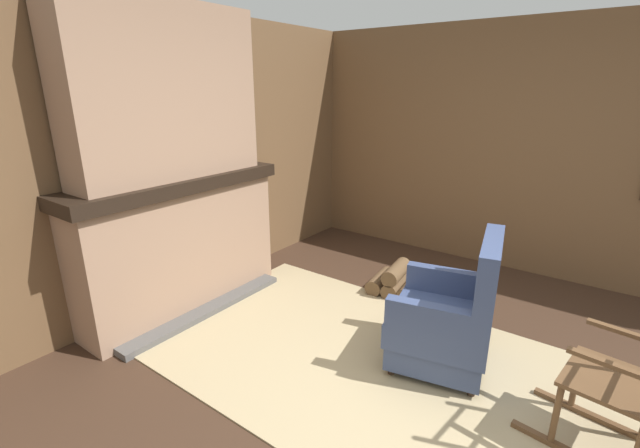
% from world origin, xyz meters
% --- Properties ---
extents(ground_plane, '(14.00, 14.00, 0.00)m').
position_xyz_m(ground_plane, '(0.00, 0.00, 0.00)').
color(ground_plane, '#3D281C').
extents(wood_panel_wall_left, '(0.06, 5.96, 2.60)m').
position_xyz_m(wood_panel_wall_left, '(-2.71, 0.00, 1.30)').
color(wood_panel_wall_left, brown).
rests_on(wood_panel_wall_left, ground).
extents(wood_panel_wall_back, '(5.96, 0.09, 2.60)m').
position_xyz_m(wood_panel_wall_back, '(0.02, 2.71, 1.30)').
color(wood_panel_wall_back, brown).
rests_on(wood_panel_wall_back, ground).
extents(fireplace_hearth, '(0.64, 1.96, 1.21)m').
position_xyz_m(fireplace_hearth, '(-2.45, 0.00, 0.60)').
color(fireplace_hearth, '#9E7A60').
rests_on(fireplace_hearth, ground).
extents(chimney_breast, '(0.38, 1.63, 1.37)m').
position_xyz_m(chimney_breast, '(-2.47, 0.00, 1.90)').
color(chimney_breast, '#9E7A60').
rests_on(chimney_breast, fireplace_hearth).
extents(area_rug, '(3.38, 2.02, 0.01)m').
position_xyz_m(area_rug, '(-0.65, 0.24, 0.01)').
color(area_rug, tan).
rests_on(area_rug, ground).
extents(armchair, '(0.81, 0.83, 1.01)m').
position_xyz_m(armchair, '(-0.19, 0.55, 0.36)').
color(armchair, '#3D4C75').
rests_on(armchair, ground).
extents(rocking_chair, '(0.85, 0.54, 1.27)m').
position_xyz_m(rocking_chair, '(0.83, 0.34, 0.42)').
color(rocking_chair, brown).
rests_on(rocking_chair, ground).
extents(firewood_stack, '(0.53, 0.48, 0.30)m').
position_xyz_m(firewood_stack, '(-1.00, 1.38, 0.11)').
color(firewood_stack, brown).
rests_on(firewood_stack, ground).
extents(oil_lamp_vase, '(0.10, 0.10, 0.23)m').
position_xyz_m(oil_lamp_vase, '(-2.51, -0.48, 1.30)').
color(oil_lamp_vase, '#B24C42').
rests_on(oil_lamp_vase, fireplace_hearth).
extents(storage_case, '(0.17, 0.22, 0.11)m').
position_xyz_m(storage_case, '(-2.51, 0.62, 1.27)').
color(storage_case, gray).
rests_on(storage_case, fireplace_hearth).
extents(decorative_plate_on_mantel, '(0.07, 0.28, 0.28)m').
position_xyz_m(decorative_plate_on_mantel, '(-2.53, -0.01, 1.35)').
color(decorative_plate_on_mantel, gold).
rests_on(decorative_plate_on_mantel, fireplace_hearth).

